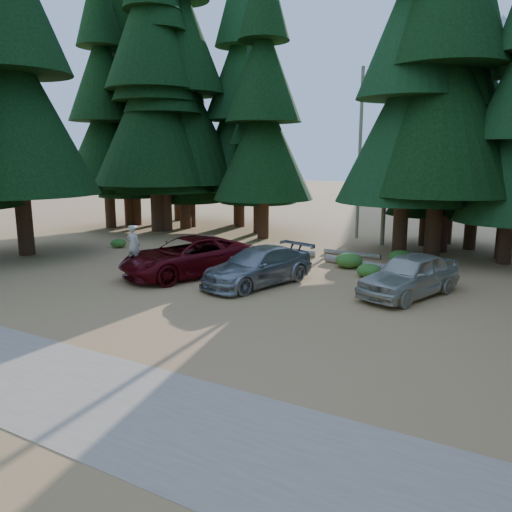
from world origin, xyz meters
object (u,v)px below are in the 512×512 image
(frisbee_player, at_px, (133,245))
(silver_minivan_right, at_px, (410,275))
(log_mid, at_px, (352,254))
(log_left, at_px, (270,253))
(log_right, at_px, (376,267))
(silver_minivan_center, at_px, (258,266))
(red_pickup, at_px, (188,256))

(frisbee_player, bearing_deg, silver_minivan_right, -173.95)
(silver_minivan_right, height_order, log_mid, silver_minivan_right)
(log_left, relative_size, log_mid, 1.52)
(log_left, bearing_deg, log_right, -26.60)
(silver_minivan_right, height_order, frisbee_player, frisbee_player)
(log_mid, height_order, log_right, log_right)
(silver_minivan_center, xyz_separation_m, silver_minivan_right, (5.55, 1.27, 0.05))
(red_pickup, xyz_separation_m, silver_minivan_right, (8.85, 1.39, -0.03))
(frisbee_player, height_order, log_mid, frisbee_player)
(log_mid, bearing_deg, silver_minivan_center, -98.29)
(silver_minivan_right, bearing_deg, frisbee_player, -144.39)
(silver_minivan_center, distance_m, silver_minivan_right, 5.69)
(silver_minivan_center, bearing_deg, red_pickup, -161.73)
(red_pickup, relative_size, silver_minivan_center, 1.17)
(frisbee_player, relative_size, log_left, 0.36)
(log_left, distance_m, log_right, 5.58)
(silver_minivan_right, height_order, log_left, silver_minivan_right)
(frisbee_player, bearing_deg, red_pickup, -143.95)
(red_pickup, relative_size, log_mid, 1.96)
(silver_minivan_right, bearing_deg, silver_minivan_center, -147.59)
(frisbee_player, distance_m, log_mid, 10.92)
(red_pickup, relative_size, frisbee_player, 3.62)
(red_pickup, relative_size, silver_minivan_right, 1.28)
(red_pickup, relative_size, log_right, 1.07)
(red_pickup, distance_m, log_left, 5.44)
(red_pickup, height_order, silver_minivan_center, red_pickup)
(frisbee_player, xyz_separation_m, log_right, (8.21, 6.35, -1.25))
(red_pickup, xyz_separation_m, log_mid, (4.69, 7.26, -0.68))
(silver_minivan_center, xyz_separation_m, log_left, (-2.19, 5.16, -0.56))
(frisbee_player, bearing_deg, log_left, -121.10)
(silver_minivan_center, xyz_separation_m, log_right, (3.37, 4.62, -0.55))
(red_pickup, distance_m, silver_minivan_center, 3.30)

